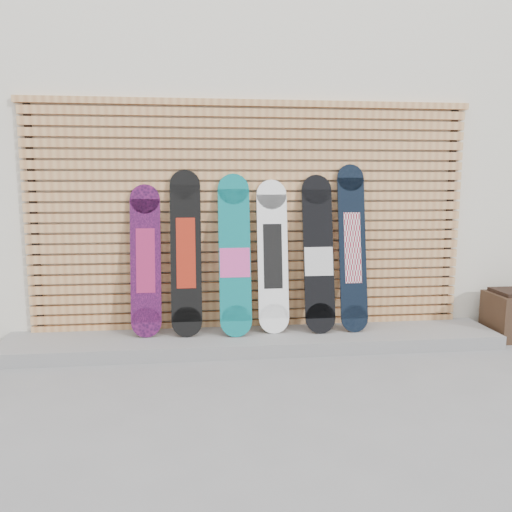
# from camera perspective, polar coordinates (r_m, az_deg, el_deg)

# --- Properties ---
(ground) EXTENTS (80.00, 80.00, 0.00)m
(ground) POSITION_cam_1_polar(r_m,az_deg,el_deg) (4.16, 2.96, -13.17)
(ground) COLOR gray
(ground) RESTS_ON ground
(building) EXTENTS (12.00, 5.00, 3.60)m
(building) POSITION_cam_1_polar(r_m,az_deg,el_deg) (7.41, 2.54, 10.51)
(building) COLOR silver
(building) RESTS_ON ground
(concrete_step) EXTENTS (4.60, 0.70, 0.12)m
(concrete_step) POSITION_cam_1_polar(r_m,az_deg,el_deg) (4.76, -0.17, -9.58)
(concrete_step) COLOR gray
(concrete_step) RESTS_ON ground
(slat_wall) EXTENTS (4.26, 0.08, 2.29)m
(slat_wall) POSITION_cam_1_polar(r_m,az_deg,el_deg) (4.83, -0.55, 4.59)
(slat_wall) COLOR tan
(slat_wall) RESTS_ON ground
(snowboard_0) EXTENTS (0.28, 0.28, 1.40)m
(snowboard_0) POSITION_cam_1_polar(r_m,az_deg,el_deg) (4.71, -12.50, -0.51)
(snowboard_0) COLOR black
(snowboard_0) RESTS_ON concrete_step
(snowboard_1) EXTENTS (0.28, 0.31, 1.53)m
(snowboard_1) POSITION_cam_1_polar(r_m,az_deg,el_deg) (4.66, -8.01, 0.34)
(snowboard_1) COLOR black
(snowboard_1) RESTS_ON concrete_step
(snowboard_2) EXTENTS (0.30, 0.36, 1.49)m
(snowboard_2) POSITION_cam_1_polar(r_m,az_deg,el_deg) (4.64, -2.45, 0.03)
(snowboard_2) COLOR #0B6F72
(snowboard_2) RESTS_ON concrete_step
(snowboard_3) EXTENTS (0.29, 0.29, 1.44)m
(snowboard_3) POSITION_cam_1_polar(r_m,az_deg,el_deg) (4.72, 1.92, -0.03)
(snowboard_3) COLOR white
(snowboard_3) RESTS_ON concrete_step
(snowboard_4) EXTENTS (0.29, 0.34, 1.49)m
(snowboard_4) POSITION_cam_1_polar(r_m,az_deg,el_deg) (4.77, 7.14, 0.15)
(snowboard_4) COLOR black
(snowboard_4) RESTS_ON concrete_step
(snowboard_5) EXTENTS (0.26, 0.33, 1.59)m
(snowboard_5) POSITION_cam_1_polar(r_m,az_deg,el_deg) (4.86, 10.95, 0.93)
(snowboard_5) COLOR black
(snowboard_5) RESTS_ON concrete_step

